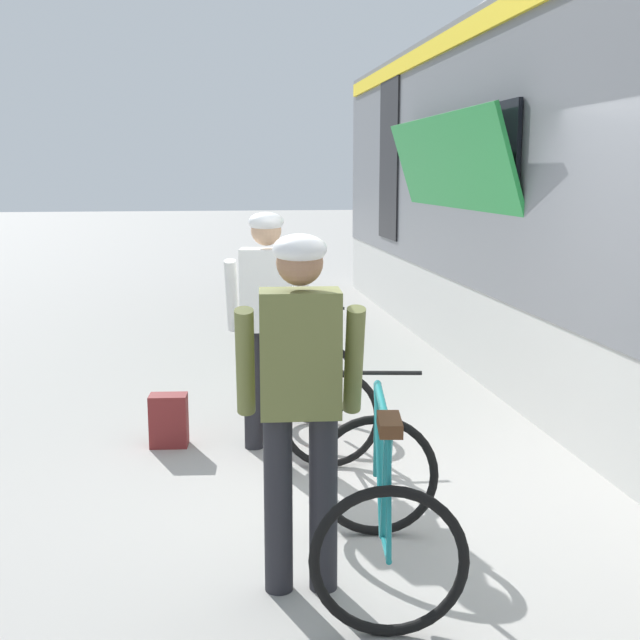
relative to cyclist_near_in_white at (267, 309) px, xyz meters
The scene contains 6 objects.
ground_plane 1.88m from the cyclist_near_in_white, 53.52° to the right, with size 80.00×80.00×0.00m, color #A09E99.
cyclist_near_in_white is the anchor object (origin of this frame).
cyclist_far_in_olive 2.11m from the cyclist_near_in_white, 90.17° to the right, with size 0.63×0.34×1.76m.
bicycle_near_red 0.77m from the cyclist_near_in_white, ahead, with size 0.73×1.08×0.99m.
bicycle_far_teal 2.22m from the cyclist_near_in_white, 79.05° to the right, with size 0.86×1.17×0.99m.
backpack_on_platform 1.14m from the cyclist_near_in_white, 169.30° to the left, with size 0.28×0.18×0.40m, color maroon.
Camera 1 is at (-1.36, -4.53, 2.04)m, focal length 45.19 mm.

